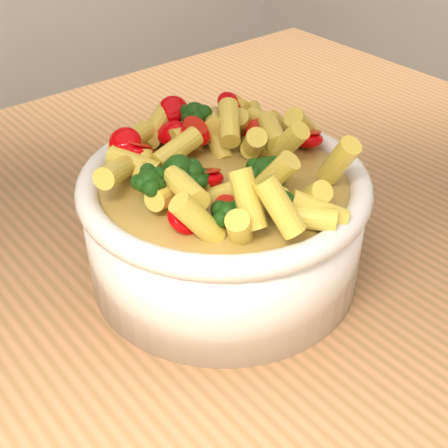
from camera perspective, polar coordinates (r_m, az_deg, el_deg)
table at (r=0.65m, az=-7.71°, el=-10.84°), size 1.20×0.80×0.90m
serving_bowl at (r=0.54m, az=0.00°, el=0.11°), size 0.24×0.24×0.11m
pasta_salad at (r=0.50m, az=0.00°, el=6.17°), size 0.19×0.19×0.04m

